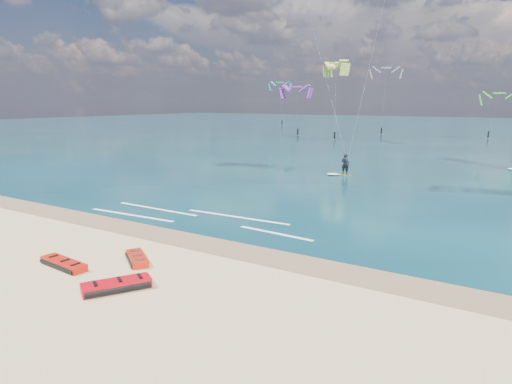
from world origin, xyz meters
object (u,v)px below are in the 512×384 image
packed_kite_mid (137,262)px  packed_kite_right (117,290)px  packed_kite_left (64,267)px  kitesurfer_main (345,65)px

packed_kite_mid → packed_kite_right: 3.08m
packed_kite_left → packed_kite_right: 3.86m
packed_kite_left → packed_kite_right: (3.84, -0.45, 0.00)m
packed_kite_right → packed_kite_mid: bearing=63.5°
packed_kite_right → kitesurfer_main: 28.34m
packed_kite_mid → kitesurfer_main: (0.10, 23.87, 10.00)m
packed_kite_right → kitesurfer_main: (-1.55, 26.47, 10.00)m
packed_kite_left → kitesurfer_main: kitesurfer_main is taller
packed_kite_mid → packed_kite_right: (1.65, -2.60, 0.00)m
packed_kite_left → packed_kite_right: bearing=-2.0°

